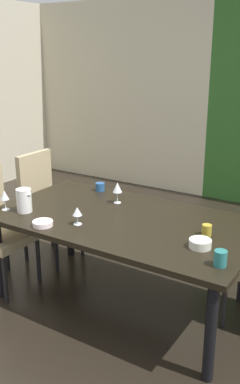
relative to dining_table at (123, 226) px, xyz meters
The scene contains 13 objects.
ground_plane 0.73m from the dining_table, 136.46° to the right, with size 6.22×6.24×0.02m, color black.
back_panel_interior 3.49m from the dining_table, 123.58° to the left, with size 2.89×0.10×2.59m, color beige.
dining_table is the anchor object (origin of this frame).
chair_left_far 1.10m from the dining_table, 163.66° to the left, with size 0.44×0.44×1.01m.
wine_glass_front 0.95m from the dining_table, 158.38° to the right, with size 0.07×0.07×0.16m.
wine_glass_left 0.39m from the dining_table, 126.65° to the right, with size 0.07×0.07×0.13m.
wine_glass_west 0.39m from the dining_table, 129.91° to the left, with size 0.08×0.08×0.17m.
serving_bowl_near_shelf 0.60m from the dining_table, 132.97° to the right, with size 0.15×0.15×0.04m, color white.
serving_bowl_east 0.71m from the dining_table, 14.18° to the right, with size 0.14×0.14×0.05m, color silver.
cup_near_window 0.69m from the dining_table, 139.29° to the left, with size 0.08×0.08×0.07m, color #265187.
cup_south 0.94m from the dining_table, 21.40° to the right, with size 0.08×0.08×0.10m, color #266F6D.
cup_rear 0.65m from the dining_table, ahead, with size 0.07×0.07×0.08m, color #AD942A.
pitcher_corner 0.79m from the dining_table, 157.38° to the right, with size 0.13×0.12×0.19m.
Camera 1 is at (1.78, -2.30, 1.90)m, focal length 40.00 mm.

